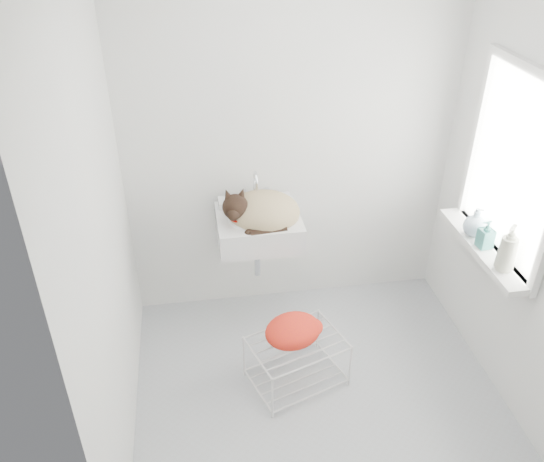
{
  "coord_description": "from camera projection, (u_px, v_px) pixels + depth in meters",
  "views": [
    {
      "loc": [
        -0.65,
        -2.31,
        2.66
      ],
      "look_at": [
        -0.21,
        0.5,
        0.88
      ],
      "focal_mm": 36.76,
      "sensor_mm": 36.0,
      "label": 1
    }
  ],
  "objects": [
    {
      "name": "bottle_b",
      "position": [
        483.0,
        247.0,
        3.26
      ],
      "size": [
        0.09,
        0.09,
        0.17
      ],
      "primitive_type": "imported",
      "rotation": [
        0.0,
        0.0,
        4.84
      ],
      "color": "teal",
      "rests_on": "windowsill"
    },
    {
      "name": "bottle_a",
      "position": [
        503.0,
        269.0,
        3.07
      ],
      "size": [
        0.13,
        0.13,
        0.24
      ],
      "primitive_type": "imported",
      "rotation": [
        0.0,
        0.0,
        5.4
      ],
      "color": "beige",
      "rests_on": "windowsill"
    },
    {
      "name": "windowsill",
      "position": [
        483.0,
        248.0,
        3.29
      ],
      "size": [
        0.16,
        0.88,
        0.04
      ],
      "primitive_type": "cube",
      "color": "white",
      "rests_on": "right_wall"
    },
    {
      "name": "bottle_c",
      "position": [
        473.0,
        234.0,
        3.38
      ],
      "size": [
        0.18,
        0.18,
        0.18
      ],
      "primitive_type": "imported",
      "rotation": [
        0.0,
        0.0,
        1.11
      ],
      "color": "silver",
      "rests_on": "windowsill"
    },
    {
      "name": "sink",
      "position": [
        258.0,
        216.0,
        3.56
      ],
      "size": [
        0.53,
        0.47,
        0.21
      ],
      "primitive_type": "cube",
      "color": "white",
      "rests_on": "back_wall"
    },
    {
      "name": "faucet",
      "position": [
        254.0,
        184.0,
        3.64
      ],
      "size": [
        0.19,
        0.14,
        0.19
      ],
      "primitive_type": null,
      "color": "silver",
      "rests_on": "sink"
    },
    {
      "name": "cat",
      "position": [
        261.0,
        212.0,
        3.53
      ],
      "size": [
        0.51,
        0.45,
        0.3
      ],
      "rotation": [
        0.0,
        0.0,
        -0.17
      ],
      "color": "#CDB18D",
      "rests_on": "sink"
    },
    {
      "name": "left_wall",
      "position": [
        101.0,
        236.0,
        2.62
      ],
      "size": [
        0.02,
        2.0,
        2.5
      ],
      "primitive_type": "cube",
      "color": "white",
      "rests_on": "ground"
    },
    {
      "name": "towel",
      "position": [
        293.0,
        336.0,
        3.34
      ],
      "size": [
        0.42,
        0.36,
        0.14
      ],
      "primitive_type": "ellipsoid",
      "rotation": [
        0.0,
        0.0,
        0.38
      ],
      "color": "#EE3D0E",
      "rests_on": "wire_rack"
    },
    {
      "name": "window_frame",
      "position": [
        512.0,
        167.0,
        3.02
      ],
      "size": [
        0.04,
        0.9,
        1.1
      ],
      "primitive_type": "cube",
      "color": "white",
      "rests_on": "right_wall"
    },
    {
      "name": "window_glass",
      "position": [
        515.0,
        167.0,
        3.02
      ],
      "size": [
        0.01,
        0.8,
        1.0
      ],
      "primitive_type": "cube",
      "color": "white",
      "rests_on": "right_wall"
    },
    {
      "name": "wire_rack",
      "position": [
        297.0,
        362.0,
        3.43
      ],
      "size": [
        0.63,
        0.53,
        0.32
      ],
      "primitive_type": "cube",
      "rotation": [
        0.0,
        0.0,
        0.33
      ],
      "color": "silver",
      "rests_on": "floor"
    },
    {
      "name": "back_wall",
      "position": [
        291.0,
        140.0,
        3.6
      ],
      "size": [
        2.2,
        0.02,
        2.5
      ],
      "primitive_type": "cube",
      "color": "white",
      "rests_on": "ground"
    },
    {
      "name": "floor",
      "position": [
        318.0,
        391.0,
        3.43
      ],
      "size": [
        2.2,
        2.0,
        0.02
      ],
      "primitive_type": "cube",
      "color": "#A8ACB2",
      "rests_on": "ground"
    },
    {
      "name": "right_wall",
      "position": [
        533.0,
        201.0,
        2.91
      ],
      "size": [
        0.02,
        2.0,
        2.5
      ],
      "primitive_type": "cube",
      "color": "white",
      "rests_on": "ground"
    }
  ]
}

